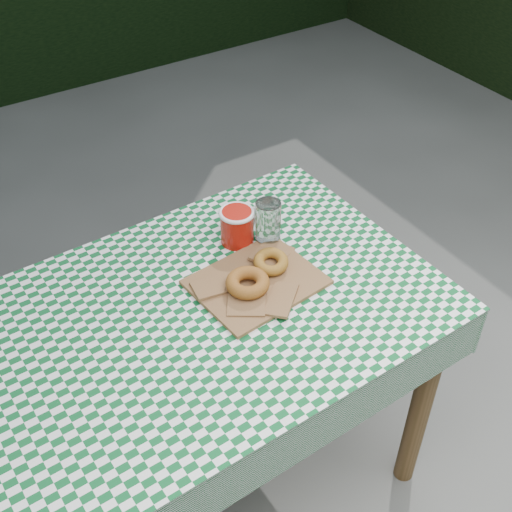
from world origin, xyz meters
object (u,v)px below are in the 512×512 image
Objects in this scene: coffee_mug at (237,227)px; drinking_glass at (268,222)px; table at (207,408)px; paper_bag at (256,281)px.

drinking_glass reaches higher than coffee_mug.
table is 0.54m from drinking_glass.
coffee_mug reaches higher than paper_bag.
coffee_mug is 0.08m from drinking_glass.
paper_bag is 2.47× the size of drinking_glass.
paper_bag is 0.18m from drinking_glass.
drinking_glass is (0.12, 0.13, 0.05)m from paper_bag.
drinking_glass is (0.07, -0.04, 0.01)m from coffee_mug.
paper_bag is 0.18m from coffee_mug.
paper_bag is 1.71× the size of coffee_mug.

